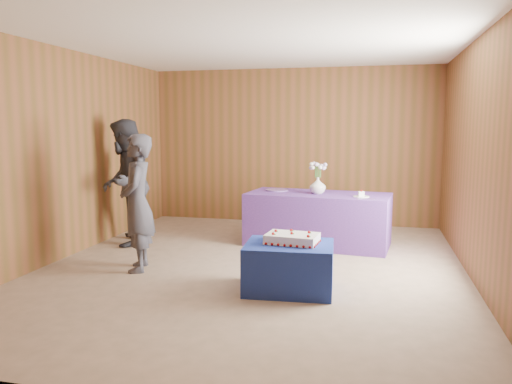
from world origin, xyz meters
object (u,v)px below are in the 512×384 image
(cake_table, at_px, (289,267))
(guest_right, at_px, (125,183))
(guest_left, at_px, (137,203))
(serving_table, at_px, (318,219))
(vase, at_px, (318,186))
(sheet_cake, at_px, (292,238))

(cake_table, relative_size, guest_right, 0.50)
(guest_left, bearing_deg, serving_table, 111.65)
(vase, xyz_separation_m, guest_left, (-1.93, -1.73, -0.06))
(sheet_cake, relative_size, guest_right, 0.33)
(sheet_cake, bearing_deg, serving_table, 94.69)
(serving_table, relative_size, guest_left, 1.23)
(sheet_cake, height_order, vase, vase)
(cake_table, height_order, vase, vase)
(vase, height_order, guest_left, guest_left)
(vase, bearing_deg, serving_table, 77.15)
(serving_table, xyz_separation_m, guest_right, (-2.70, -0.63, 0.53))
(sheet_cake, bearing_deg, vase, 94.88)
(vase, xyz_separation_m, guest_right, (-2.69, -0.59, 0.04))
(serving_table, bearing_deg, guest_right, -160.68)
(serving_table, xyz_separation_m, vase, (-0.01, -0.03, 0.49))
(vase, bearing_deg, sheet_cake, -91.05)
(guest_right, bearing_deg, guest_left, 16.27)
(guest_right, bearing_deg, cake_table, 43.28)
(cake_table, relative_size, serving_table, 0.45)
(cake_table, distance_m, guest_left, 1.98)
(sheet_cake, height_order, guest_left, guest_left)
(serving_table, relative_size, guest_right, 1.11)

